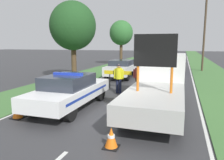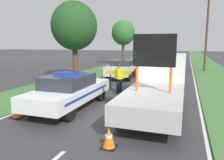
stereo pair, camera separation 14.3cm
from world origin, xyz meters
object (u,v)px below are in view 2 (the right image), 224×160
Objects in this scene: police_car at (70,90)px; work_truck at (159,82)px; pedestrian_civilian at (139,76)px; utility_pole at (207,26)px; police_officer at (119,76)px; traffic_cone_centre_front at (109,138)px; queued_car_van_white at (123,68)px; queued_car_sedan_silver at (149,59)px; traffic_cone_near_police at (17,110)px; roadside_tree_near_left at (74,26)px; road_barrier at (132,74)px; roadside_tree_near_right at (123,33)px; queued_car_hatch_blue at (176,63)px.

work_truck is (3.65, 1.32, 0.34)m from police_car.
pedestrian_civilian is 12.87m from utility_pole.
traffic_cone_centre_front is (1.65, -6.36, -0.70)m from police_officer.
queued_car_van_white is 0.95× the size of queued_car_sedan_silver.
pedestrian_civilian is 2.76× the size of traffic_cone_centre_front.
traffic_cone_near_police is (-3.35, -6.03, -0.61)m from pedestrian_civilian.
work_truck is 1.09× the size of roadside_tree_near_left.
roadside_tree_near_left is (-6.90, 5.26, 2.92)m from work_truck.
utility_pole is (2.84, 14.48, 3.34)m from work_truck.
road_barrier is 7.67m from traffic_cone_centre_front.
work_truck is at bearing 22.74° from police_car.
police_car is at bearing 90.80° from queued_car_van_white.
pedestrian_civilian is 0.18× the size of utility_pole.
road_barrier is 0.83× the size of queued_car_van_white.
pedestrian_civilian reaches higher than traffic_cone_centre_front.
queued_car_sedan_silver is at bearing 82.56° from pedestrian_civilian.
roadside_tree_near_left is (-6.10, 9.55, 3.75)m from traffic_cone_centre_front.
pedestrian_civilian is at bearing 66.15° from police_car.
police_officer is 17.32m from queued_car_sedan_silver.
roadside_tree_near_right reaches higher than traffic_cone_near_police.
police_officer is 13.93m from utility_pole.
road_barrier reaches higher than traffic_cone_centre_front.
police_officer is (-0.47, -1.19, 0.04)m from road_barrier.
police_officer is 0.29× the size of roadside_tree_near_right.
work_truck is 3.21m from police_officer.
roadside_tree_near_left is (-3.26, -14.09, 3.30)m from queued_car_sedan_silver.
queued_car_sedan_silver is 0.51× the size of utility_pole.
queued_car_sedan_silver reaches higher than traffic_cone_near_police.
roadside_tree_near_right reaches higher than queued_car_sedan_silver.
work_truck is at bearing 100.66° from queued_car_sedan_silver.
roadside_tree_near_right is (-6.75, 17.90, 2.98)m from work_truck.
police_officer reaches higher than traffic_cone_centre_front.
traffic_cone_centre_front is at bearing -43.32° from police_car.
road_barrier is 2.14× the size of police_officer.
road_barrier is 6.19× the size of traffic_cone_centre_front.
traffic_cone_near_police is (-1.22, -1.81, -0.46)m from police_car.
road_barrier is at bearing -61.28° from work_truck.
queued_car_hatch_blue is 1.05× the size of queued_car_sedan_silver.
roadside_tree_near_right reaches higher than pedestrian_civilian.
traffic_cone_near_police is 22.51m from queued_car_sedan_silver.
police_officer is 0.35× the size of queued_car_hatch_blue.
police_officer is 6.27m from roadside_tree_near_left.
road_barrier is 6.15m from roadside_tree_near_left.
police_car is 0.87× the size of roadside_tree_near_right.
utility_pole is at bearing 43.45° from roadside_tree_near_left.
roadside_tree_near_left is (-4.92, 2.00, 3.09)m from road_barrier.
queued_car_hatch_blue is 0.80× the size of roadside_tree_near_left.
utility_pole is at bearing -103.56° from work_truck.
queued_car_sedan_silver is (-2.84, 23.64, 0.45)m from traffic_cone_centre_front.
work_truck reaches higher than police_car.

